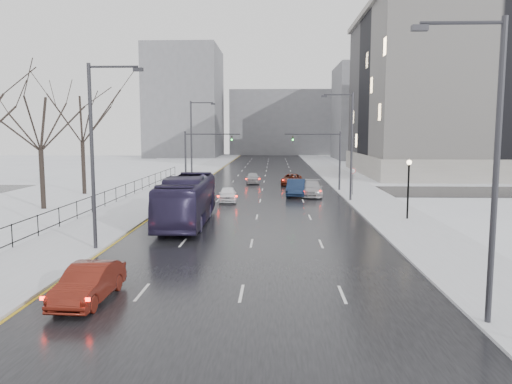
# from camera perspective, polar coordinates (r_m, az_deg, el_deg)

# --- Properties ---
(road) EXTENTS (16.00, 150.00, 0.04)m
(road) POSITION_cam_1_polar(r_m,az_deg,el_deg) (66.52, 0.96, 1.35)
(road) COLOR black
(road) RESTS_ON ground
(cross_road) EXTENTS (130.00, 10.00, 0.04)m
(cross_road) POSITION_cam_1_polar(r_m,az_deg,el_deg) (54.59, 0.72, 0.13)
(cross_road) COLOR black
(cross_road) RESTS_ON ground
(sidewalk_left) EXTENTS (5.00, 150.00, 0.16)m
(sidewalk_left) POSITION_cam_1_polar(r_m,az_deg,el_deg) (67.54, -7.98, 1.42)
(sidewalk_left) COLOR silver
(sidewalk_left) RESTS_ON ground
(sidewalk_right) EXTENTS (5.00, 150.00, 0.16)m
(sidewalk_right) POSITION_cam_1_polar(r_m,az_deg,el_deg) (67.14, 9.96, 1.35)
(sidewalk_right) COLOR silver
(sidewalk_right) RESTS_ON ground
(park_strip) EXTENTS (14.00, 150.00, 0.12)m
(park_strip) POSITION_cam_1_polar(r_m,az_deg,el_deg) (69.83, -15.69, 1.39)
(park_strip) COLOR white
(park_strip) RESTS_ON ground
(tree_park_d) EXTENTS (8.75, 8.75, 12.50)m
(tree_park_d) POSITION_cam_1_polar(r_m,az_deg,el_deg) (44.96, -23.08, -1.90)
(tree_park_d) COLOR black
(tree_park_d) RESTS_ON ground
(tree_park_e) EXTENTS (9.45, 9.45, 13.50)m
(tree_park_e) POSITION_cam_1_polar(r_m,az_deg,el_deg) (54.23, -19.00, -0.31)
(tree_park_e) COLOR black
(tree_park_e) RESTS_ON ground
(iron_fence) EXTENTS (0.06, 70.00, 1.30)m
(iron_fence) POSITION_cam_1_polar(r_m,az_deg,el_deg) (39.30, -19.26, -1.59)
(iron_fence) COLOR black
(iron_fence) RESTS_ON sidewalk_left
(streetlight_r_near) EXTENTS (2.95, 0.25, 10.00)m
(streetlight_r_near) POSITION_cam_1_polar(r_m,az_deg,el_deg) (17.62, 25.13, 3.59)
(streetlight_r_near) COLOR #2D2D33
(streetlight_r_near) RESTS_ON ground
(streetlight_r_mid) EXTENTS (2.95, 0.25, 10.00)m
(streetlight_r_mid) POSITION_cam_1_polar(r_m,az_deg,el_deg) (46.72, 10.60, 5.76)
(streetlight_r_mid) COLOR #2D2D33
(streetlight_r_mid) RESTS_ON ground
(streetlight_l_near) EXTENTS (2.95, 0.25, 10.00)m
(streetlight_l_near) POSITION_cam_1_polar(r_m,az_deg,el_deg) (27.86, -17.81, 4.88)
(streetlight_l_near) COLOR #2D2D33
(streetlight_l_near) RESTS_ON ground
(streetlight_l_far) EXTENTS (2.95, 0.25, 10.00)m
(streetlight_l_far) POSITION_cam_1_polar(r_m,az_deg,el_deg) (58.97, -7.19, 6.03)
(streetlight_l_far) COLOR #2D2D33
(streetlight_l_far) RESTS_ON ground
(lamppost_r_mid) EXTENTS (0.36, 0.36, 4.28)m
(lamppost_r_mid) POSITION_cam_1_polar(r_m,az_deg,el_deg) (37.65, 17.03, 1.26)
(lamppost_r_mid) COLOR black
(lamppost_r_mid) RESTS_ON sidewalk_right
(mast_signal_right) EXTENTS (6.10, 0.33, 6.50)m
(mast_signal_right) POSITION_cam_1_polar(r_m,az_deg,el_deg) (54.59, 8.46, 4.36)
(mast_signal_right) COLOR #2D2D33
(mast_signal_right) RESTS_ON ground
(mast_signal_left) EXTENTS (6.10, 0.33, 6.50)m
(mast_signal_left) POSITION_cam_1_polar(r_m,az_deg,el_deg) (54.93, -6.96, 4.40)
(mast_signal_left) COLOR #2D2D33
(mast_signal_left) RESTS_ON ground
(no_uturn_sign) EXTENTS (0.60, 0.06, 2.70)m
(no_uturn_sign) POSITION_cam_1_polar(r_m,az_deg,el_deg) (50.99, 11.01, 2.11)
(no_uturn_sign) COLOR #2D2D33
(no_uturn_sign) RESTS_ON sidewalk_right
(civic_building) EXTENTS (41.00, 31.00, 24.80)m
(civic_building) POSITION_cam_1_polar(r_m,az_deg,el_deg) (85.30, 25.73, 9.42)
(civic_building) COLOR gray
(civic_building) RESTS_ON ground
(bldg_far_right) EXTENTS (24.00, 20.00, 22.00)m
(bldg_far_right) POSITION_cam_1_polar(r_m,az_deg,el_deg) (124.20, 14.67, 8.77)
(bldg_far_right) COLOR slate
(bldg_far_right) RESTS_ON ground
(bldg_far_left) EXTENTS (18.00, 22.00, 28.00)m
(bldg_far_left) POSITION_cam_1_polar(r_m,az_deg,el_deg) (133.46, -8.10, 10.06)
(bldg_far_left) COLOR slate
(bldg_far_left) RESTS_ON ground
(bldg_far_center) EXTENTS (30.00, 18.00, 18.00)m
(bldg_far_center) POSITION_cam_1_polar(r_m,az_deg,el_deg) (146.25, 3.17, 7.87)
(bldg_far_center) COLOR slate
(bldg_far_center) RESTS_ON ground
(sedan_left_near) EXTENTS (1.66, 4.32, 1.40)m
(sedan_left_near) POSITION_cam_1_polar(r_m,az_deg,el_deg) (20.22, -18.58, -9.83)
(sedan_left_near) COLOR #5C190F
(sedan_left_near) RESTS_ON road
(bus) EXTENTS (3.07, 12.00, 3.32)m
(bus) POSITION_cam_1_polar(r_m,az_deg,el_deg) (35.21, -7.89, -0.91)
(bus) COLOR #27203F
(bus) RESTS_ON road
(sedan_center_near) EXTENTS (1.91, 4.14, 1.37)m
(sedan_center_near) POSITION_cam_1_polar(r_m,az_deg,el_deg) (45.97, -3.25, -0.26)
(sedan_center_near) COLOR white
(sedan_center_near) RESTS_ON road
(sedan_right_near) EXTENTS (2.19, 5.21, 1.67)m
(sedan_right_near) POSITION_cam_1_polar(r_m,az_deg,el_deg) (50.15, 4.60, 0.50)
(sedan_right_near) COLOR #15233F
(sedan_right_near) RESTS_ON road
(sedan_right_cross) EXTENTS (2.87, 5.10, 1.34)m
(sedan_right_cross) POSITION_cam_1_polar(r_m,az_deg,el_deg) (60.55, 4.08, 1.44)
(sedan_right_cross) COLOR maroon
(sedan_right_cross) RESTS_ON road
(sedan_right_far) EXTENTS (2.48, 5.41, 1.53)m
(sedan_right_far) POSITION_cam_1_polar(r_m,az_deg,el_deg) (50.20, 6.37, 0.40)
(sedan_right_far) COLOR #A8A7AB
(sedan_right_far) RESTS_ON road
(sedan_center_far) EXTENTS (1.84, 4.15, 1.39)m
(sedan_center_far) POSITION_cam_1_polar(r_m,az_deg,el_deg) (62.37, -0.37, 1.64)
(sedan_center_far) COLOR #9FA0A4
(sedan_center_far) RESTS_ON road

